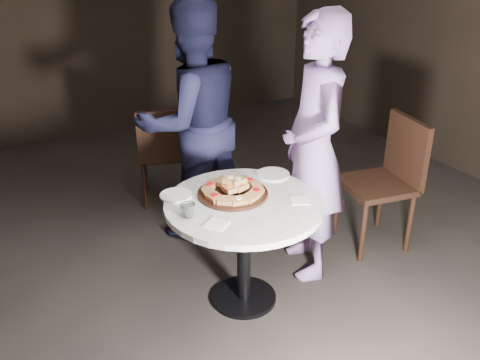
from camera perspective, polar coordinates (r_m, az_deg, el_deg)
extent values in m
plane|color=black|center=(3.78, -0.92, -11.72)|extent=(7.00, 7.00, 0.00)
cylinder|color=black|center=(3.70, 0.40, -12.37)|extent=(0.56, 0.56, 0.03)
cylinder|color=black|center=(3.49, 0.42, -7.75)|extent=(0.11, 0.11, 0.68)
cylinder|color=silver|center=(3.31, 0.44, -2.66)|extent=(1.27, 1.27, 0.04)
cylinder|color=black|center=(3.38, -0.78, -1.45)|extent=(0.58, 0.58, 0.02)
cube|color=#A36C3F|center=(3.46, 1.06, -0.24)|extent=(0.10, 0.12, 0.04)
cylinder|color=red|center=(3.46, 1.06, 0.06)|extent=(0.06, 0.06, 0.01)
cube|color=#A36C3F|center=(3.50, -0.07, 0.06)|extent=(0.12, 0.11, 0.04)
cube|color=#A36C3F|center=(3.50, -1.38, 0.06)|extent=(0.11, 0.10, 0.04)
cylinder|color=beige|center=(3.49, -1.38, 0.36)|extent=(0.06, 0.06, 0.01)
cube|color=#A36C3F|center=(3.47, -2.54, -0.22)|extent=(0.10, 0.08, 0.04)
cube|color=#A36C3F|center=(3.41, -3.27, -0.72)|extent=(0.12, 0.12, 0.04)
cylinder|color=red|center=(3.40, -3.28, -0.42)|extent=(0.06, 0.06, 0.01)
cube|color=#A36C3F|center=(3.34, -3.35, -1.33)|extent=(0.09, 0.10, 0.04)
cube|color=#A36C3F|center=(3.28, -2.73, -1.89)|extent=(0.08, 0.10, 0.04)
cylinder|color=red|center=(3.27, -2.74, -1.58)|extent=(0.05, 0.05, 0.01)
cube|color=#A36C3F|center=(3.24, -1.55, -2.23)|extent=(0.12, 0.12, 0.04)
cube|color=#A36C3F|center=(3.24, -0.14, -2.23)|extent=(0.11, 0.09, 0.04)
cylinder|color=beige|center=(3.23, -0.14, -1.92)|extent=(0.05, 0.05, 0.01)
cube|color=#A36C3F|center=(3.27, 1.08, -1.91)|extent=(0.12, 0.11, 0.04)
cube|color=#A36C3F|center=(3.33, 1.76, -1.36)|extent=(0.12, 0.11, 0.04)
cylinder|color=red|center=(3.32, 1.77, -1.06)|extent=(0.06, 0.06, 0.01)
cube|color=#A36C3F|center=(3.40, 1.74, -0.75)|extent=(0.10, 0.11, 0.04)
cube|color=#A36C3F|center=(3.40, -0.45, -0.24)|extent=(0.12, 0.12, 0.04)
cylinder|color=#2D6B1E|center=(3.39, -0.45, 0.06)|extent=(0.06, 0.06, 0.01)
cube|color=#A36C3F|center=(3.37, -1.56, -0.44)|extent=(0.08, 0.10, 0.04)
cylinder|color=beige|center=(3.36, -1.56, -0.14)|extent=(0.05, 0.05, 0.01)
cube|color=#A36C3F|center=(3.31, -1.13, -0.94)|extent=(0.07, 0.10, 0.04)
cylinder|color=orange|center=(3.31, -1.13, -0.63)|extent=(0.04, 0.04, 0.01)
cube|color=#A36C3F|center=(3.34, 0.00, -0.73)|extent=(0.11, 0.09, 0.04)
cylinder|color=red|center=(3.33, 0.00, -0.43)|extent=(0.05, 0.05, 0.01)
cube|color=#A36C3F|center=(3.40, -0.45, -0.24)|extent=(0.12, 0.11, 0.04)
cylinder|color=#2D6B1E|center=(3.39, -0.45, 0.06)|extent=(0.06, 0.06, 0.01)
cube|color=#A36C3F|center=(3.34, -0.22, -0.12)|extent=(0.10, 0.08, 0.04)
cylinder|color=beige|center=(3.33, -0.22, 0.19)|extent=(0.05, 0.05, 0.01)
cube|color=#A36C3F|center=(3.36, -1.02, 0.03)|extent=(0.12, 0.11, 0.04)
cylinder|color=beige|center=(3.35, -1.02, 0.34)|extent=(0.06, 0.06, 0.01)
cylinder|color=white|center=(3.39, -6.85, -1.62)|extent=(0.26, 0.26, 0.01)
cylinder|color=white|center=(3.65, 3.54, 0.61)|extent=(0.24, 0.24, 0.01)
imported|color=silver|center=(3.13, -5.57, -3.26)|extent=(0.09, 0.09, 0.08)
cube|color=white|center=(3.06, -2.51, -4.74)|extent=(0.17, 0.17, 0.01)
cube|color=white|center=(3.33, 6.41, -2.17)|extent=(0.16, 0.16, 0.01)
cube|color=black|center=(4.80, -8.17, 2.92)|extent=(0.55, 0.55, 0.04)
cube|color=black|center=(4.52, -8.26, 4.55)|extent=(0.41, 0.19, 0.46)
cylinder|color=black|center=(5.07, -6.02, 1.48)|extent=(0.05, 0.05, 0.46)
cylinder|color=black|center=(5.06, -10.14, 1.19)|extent=(0.05, 0.05, 0.46)
cylinder|color=black|center=(4.74, -5.73, -0.31)|extent=(0.05, 0.05, 0.46)
cylinder|color=black|center=(4.73, -10.13, -0.62)|extent=(0.05, 0.05, 0.46)
cube|color=black|center=(4.17, 14.28, -0.54)|extent=(0.55, 0.55, 0.05)
cube|color=black|center=(4.20, 17.38, 3.04)|extent=(0.13, 0.47, 0.51)
cylinder|color=black|center=(4.34, 10.25, -2.82)|extent=(0.05, 0.05, 0.51)
cylinder|color=black|center=(4.04, 12.99, -5.40)|extent=(0.05, 0.05, 0.51)
cylinder|color=black|center=(4.54, 14.74, -1.96)|extent=(0.05, 0.05, 0.51)
cylinder|color=black|center=(4.25, 17.67, -4.34)|extent=(0.05, 0.05, 0.51)
imported|color=black|center=(4.10, -5.22, 6.13)|extent=(0.92, 0.73, 1.86)
imported|color=#866FAD|center=(3.62, 7.89, 3.19)|extent=(0.64, 0.78, 1.85)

